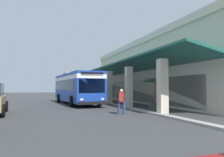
% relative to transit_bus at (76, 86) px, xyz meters
% --- Properties ---
extents(ground, '(120.00, 120.00, 0.00)m').
position_rel_transit_bus_xyz_m(ground, '(-2.22, 7.92, -1.85)').
color(ground, '#38383A').
extents(curb_strip, '(33.32, 0.50, 0.12)m').
position_rel_transit_bus_xyz_m(curb_strip, '(-0.12, 3.32, -1.79)').
color(curb_strip, '#9E998E').
rests_on(curb_strip, ground).
extents(plaza_building, '(28.07, 16.12, 7.00)m').
position_rel_transit_bus_xyz_m(plaza_building, '(-0.12, 12.94, 1.65)').
color(plaza_building, beige).
rests_on(plaza_building, ground).
extents(transit_bus, '(11.37, 3.43, 3.34)m').
position_rel_transit_bus_xyz_m(transit_bus, '(0.00, 0.00, 0.00)').
color(transit_bus, '#193D9E').
rests_on(transit_bus, ground).
extents(pedestrian, '(0.51, 0.50, 1.61)m').
position_rel_transit_bus_xyz_m(pedestrian, '(10.04, 1.30, -0.96)').
color(pedestrian, navy).
rests_on(pedestrian, ground).
extents(potted_palm, '(1.87, 1.84, 2.38)m').
position_rel_transit_bus_xyz_m(potted_palm, '(7.86, 4.93, -1.16)').
color(potted_palm, '#4C4742').
rests_on(potted_palm, ground).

